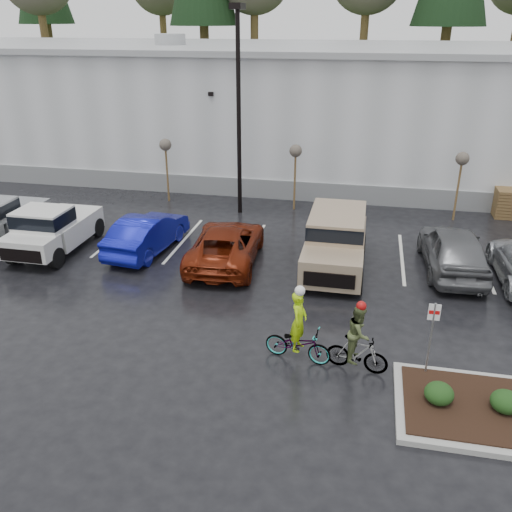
% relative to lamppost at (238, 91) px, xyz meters
% --- Properties ---
extents(ground, '(120.00, 120.00, 0.00)m').
position_rel_lamppost_xyz_m(ground, '(4.00, -12.00, -5.69)').
color(ground, black).
rests_on(ground, ground).
extents(warehouse, '(60.50, 15.50, 7.20)m').
position_rel_lamppost_xyz_m(warehouse, '(4.00, 9.99, -2.04)').
color(warehouse, '#BABDBF').
rests_on(warehouse, ground).
extents(wooded_ridge, '(80.00, 25.00, 6.00)m').
position_rel_lamppost_xyz_m(wooded_ridge, '(4.00, 33.00, -2.69)').
color(wooded_ridge, '#1E3B18').
rests_on(wooded_ridge, ground).
extents(lamppost, '(0.50, 1.00, 9.22)m').
position_rel_lamppost_xyz_m(lamppost, '(0.00, 0.00, 0.00)').
color(lamppost, black).
rests_on(lamppost, ground).
extents(sapling_west, '(0.60, 0.60, 3.20)m').
position_rel_lamppost_xyz_m(sapling_west, '(-4.00, 1.00, -2.96)').
color(sapling_west, brown).
rests_on(sapling_west, ground).
extents(sapling_mid, '(0.60, 0.60, 3.20)m').
position_rel_lamppost_xyz_m(sapling_mid, '(2.50, 1.00, -2.96)').
color(sapling_mid, brown).
rests_on(sapling_mid, ground).
extents(sapling_east, '(0.60, 0.60, 3.20)m').
position_rel_lamppost_xyz_m(sapling_east, '(10.00, 1.00, -2.96)').
color(sapling_east, brown).
rests_on(sapling_east, ground).
extents(pallet_stack_a, '(1.20, 1.20, 1.35)m').
position_rel_lamppost_xyz_m(pallet_stack_a, '(12.50, 2.00, -5.01)').
color(pallet_stack_a, brown).
rests_on(pallet_stack_a, ground).
extents(shrub_a, '(0.70, 0.70, 0.52)m').
position_rel_lamppost_xyz_m(shrub_a, '(8.00, -13.00, -5.27)').
color(shrub_a, '#173311').
rests_on(shrub_a, curb_island).
extents(shrub_b, '(0.70, 0.70, 0.52)m').
position_rel_lamppost_xyz_m(shrub_b, '(9.50, -13.00, -5.27)').
color(shrub_b, '#173311').
rests_on(shrub_b, curb_island).
extents(fire_lane_sign, '(0.30, 0.05, 2.20)m').
position_rel_lamppost_xyz_m(fire_lane_sign, '(7.80, -11.80, -4.28)').
color(fire_lane_sign, gray).
rests_on(fire_lane_sign, ground).
extents(pickup_silver, '(2.10, 5.20, 1.96)m').
position_rel_lamppost_xyz_m(pickup_silver, '(-9.01, -5.23, -4.71)').
color(pickup_silver, '#B6BABF').
rests_on(pickup_silver, ground).
extents(pickup_white, '(2.10, 5.20, 1.96)m').
position_rel_lamppost_xyz_m(pickup_white, '(-6.19, -5.79, -4.71)').
color(pickup_white, silver).
rests_on(pickup_white, ground).
extents(car_blue, '(2.09, 4.75, 1.52)m').
position_rel_lamppost_xyz_m(car_blue, '(-2.54, -5.33, -4.93)').
color(car_blue, '#0D1295').
rests_on(car_blue, ground).
extents(car_red, '(2.79, 5.44, 1.47)m').
position_rel_lamppost_xyz_m(car_red, '(0.83, -5.77, -4.95)').
color(car_red, '#651B09').
rests_on(car_red, ground).
extents(suv_tan, '(2.20, 5.10, 2.06)m').
position_rel_lamppost_xyz_m(suv_tan, '(4.95, -5.58, -4.66)').
color(suv_tan, '#9C8569').
rests_on(suv_tan, ground).
extents(car_grey, '(2.31, 5.15, 1.72)m').
position_rel_lamppost_xyz_m(car_grey, '(9.22, -4.80, -4.83)').
color(car_grey, slate).
rests_on(car_grey, ground).
extents(cyclist_hivis, '(1.96, 0.98, 2.27)m').
position_rel_lamppost_xyz_m(cyclist_hivis, '(4.41, -11.68, -4.98)').
color(cyclist_hivis, '#3F3F44').
rests_on(cyclist_hivis, ground).
extents(cyclist_olive, '(1.65, 0.82, 2.07)m').
position_rel_lamppost_xyz_m(cyclist_olive, '(6.01, -11.84, -4.91)').
color(cyclist_olive, '#3F3F44').
rests_on(cyclist_olive, ground).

